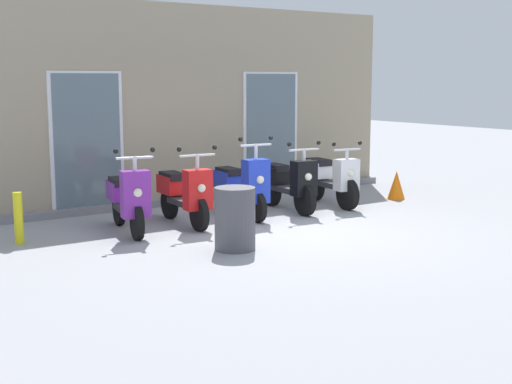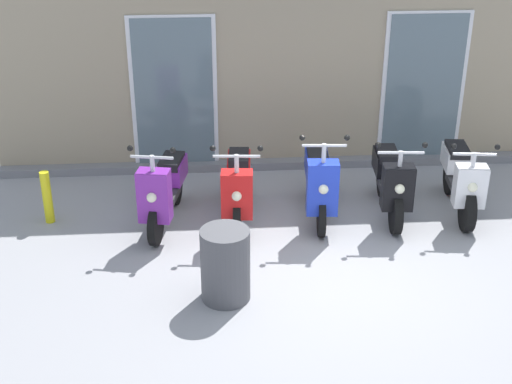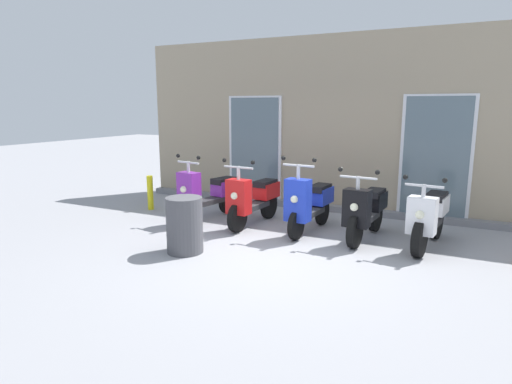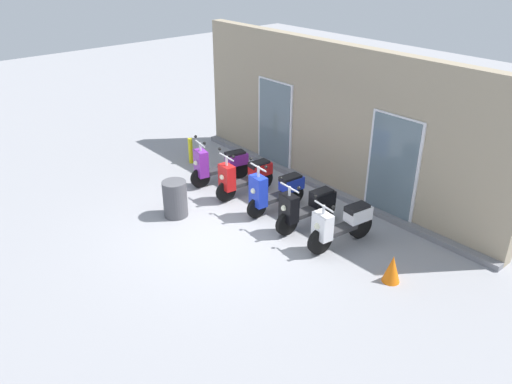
{
  "view_description": "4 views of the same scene",
  "coord_description": "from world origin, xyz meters",
  "px_view_note": "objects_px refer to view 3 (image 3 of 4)",
  "views": [
    {
      "loc": [
        -6.1,
        -8.07,
        2.2
      ],
      "look_at": [
        -0.12,
        0.64,
        0.5
      ],
      "focal_mm": 50.29,
      "sensor_mm": 36.0,
      "label": 1
    },
    {
      "loc": [
        -1.38,
        -6.92,
        4.36
      ],
      "look_at": [
        -0.8,
        0.89,
        0.58
      ],
      "focal_mm": 50.19,
      "sensor_mm": 36.0,
      "label": 2
    },
    {
      "loc": [
        2.42,
        -5.5,
        2.1
      ],
      "look_at": [
        -0.77,
        0.92,
        0.68
      ],
      "focal_mm": 30.81,
      "sensor_mm": 36.0,
      "label": 3
    },
    {
      "loc": [
        7.32,
        -5.52,
        5.49
      ],
      "look_at": [
        0.28,
        0.54,
        0.81
      ],
      "focal_mm": 35.7,
      "sensor_mm": 36.0,
      "label": 4
    }
  ],
  "objects_px": {
    "scooter_black": "(366,210)",
    "curb_bollard": "(150,193)",
    "scooter_blue": "(309,202)",
    "scooter_red": "(253,198)",
    "scooter_purple": "(208,194)",
    "scooter_white": "(429,217)",
    "trash_bin": "(185,225)"
  },
  "relations": [
    {
      "from": "scooter_black",
      "to": "curb_bollard",
      "type": "height_order",
      "value": "scooter_black"
    },
    {
      "from": "scooter_blue",
      "to": "trash_bin",
      "type": "relative_size",
      "value": 1.9
    },
    {
      "from": "scooter_purple",
      "to": "scooter_black",
      "type": "distance_m",
      "value": 2.91
    },
    {
      "from": "scooter_blue",
      "to": "curb_bollard",
      "type": "xyz_separation_m",
      "value": [
        -3.47,
        0.13,
        -0.16
      ]
    },
    {
      "from": "scooter_blue",
      "to": "scooter_black",
      "type": "height_order",
      "value": "scooter_blue"
    },
    {
      "from": "scooter_red",
      "to": "scooter_black",
      "type": "distance_m",
      "value": 1.98
    },
    {
      "from": "trash_bin",
      "to": "scooter_red",
      "type": "bearing_deg",
      "value": 82.68
    },
    {
      "from": "scooter_red",
      "to": "trash_bin",
      "type": "bearing_deg",
      "value": -97.32
    },
    {
      "from": "trash_bin",
      "to": "scooter_purple",
      "type": "bearing_deg",
      "value": 112.21
    },
    {
      "from": "scooter_purple",
      "to": "scooter_red",
      "type": "distance_m",
      "value": 0.93
    },
    {
      "from": "scooter_purple",
      "to": "scooter_black",
      "type": "height_order",
      "value": "scooter_purple"
    },
    {
      "from": "curb_bollard",
      "to": "trash_bin",
      "type": "distance_m",
      "value": 2.9
    },
    {
      "from": "scooter_purple",
      "to": "curb_bollard",
      "type": "relative_size",
      "value": 2.26
    },
    {
      "from": "scooter_purple",
      "to": "scooter_black",
      "type": "bearing_deg",
      "value": 1.34
    },
    {
      "from": "curb_bollard",
      "to": "trash_bin",
      "type": "height_order",
      "value": "trash_bin"
    },
    {
      "from": "scooter_black",
      "to": "trash_bin",
      "type": "height_order",
      "value": "scooter_black"
    },
    {
      "from": "curb_bollard",
      "to": "trash_bin",
      "type": "bearing_deg",
      "value": -40.7
    },
    {
      "from": "scooter_blue",
      "to": "scooter_black",
      "type": "relative_size",
      "value": 0.98
    },
    {
      "from": "scooter_black",
      "to": "curb_bollard",
      "type": "xyz_separation_m",
      "value": [
        -4.4,
        0.1,
        -0.13
      ]
    },
    {
      "from": "scooter_purple",
      "to": "curb_bollard",
      "type": "distance_m",
      "value": 1.51
    },
    {
      "from": "scooter_blue",
      "to": "curb_bollard",
      "type": "bearing_deg",
      "value": 177.9
    },
    {
      "from": "scooter_red",
      "to": "scooter_blue",
      "type": "xyz_separation_m",
      "value": [
        1.04,
        0.01,
        0.03
      ]
    },
    {
      "from": "scooter_blue",
      "to": "scooter_white",
      "type": "height_order",
      "value": "scooter_blue"
    },
    {
      "from": "scooter_purple",
      "to": "scooter_blue",
      "type": "relative_size",
      "value": 1.02
    },
    {
      "from": "scooter_black",
      "to": "scooter_red",
      "type": "bearing_deg",
      "value": -179.05
    },
    {
      "from": "curb_bollard",
      "to": "scooter_blue",
      "type": "bearing_deg",
      "value": -2.1
    },
    {
      "from": "scooter_blue",
      "to": "trash_bin",
      "type": "height_order",
      "value": "scooter_blue"
    },
    {
      "from": "scooter_black",
      "to": "trash_bin",
      "type": "relative_size",
      "value": 1.94
    },
    {
      "from": "curb_bollard",
      "to": "trash_bin",
      "type": "xyz_separation_m",
      "value": [
        2.2,
        -1.89,
        0.06
      ]
    },
    {
      "from": "scooter_red",
      "to": "curb_bollard",
      "type": "bearing_deg",
      "value": 176.89
    },
    {
      "from": "scooter_red",
      "to": "scooter_black",
      "type": "relative_size",
      "value": 1.0
    },
    {
      "from": "scooter_purple",
      "to": "scooter_blue",
      "type": "xyz_separation_m",
      "value": [
        1.97,
        0.04,
        0.02
      ]
    }
  ]
}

